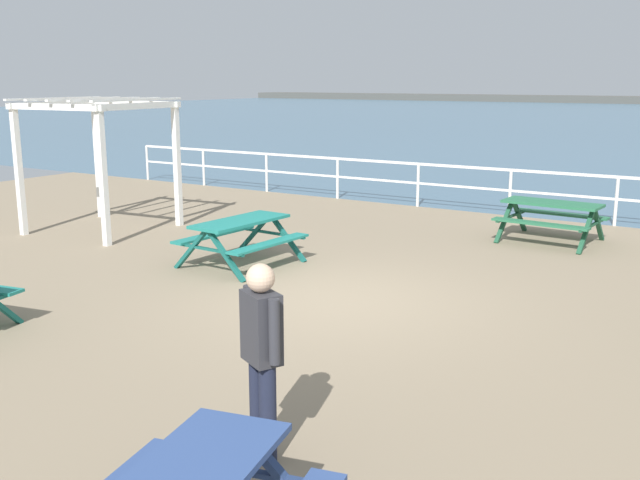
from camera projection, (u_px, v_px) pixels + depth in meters
ground_plane at (336, 307)px, 10.34m from camera, size 30.00×24.00×0.20m
seaward_railing at (511, 183)px, 16.56m from camera, size 23.07×0.07×1.08m
picnic_table_near_left at (241, 231)px, 12.14m from camera, size 1.65×1.89×0.80m
picnic_table_mid_centre at (552, 212)px, 13.89m from camera, size 1.90×1.65×0.80m
visitor at (262, 350)px, 5.80m from camera, size 0.48×0.35×1.66m
lattice_pergola at (98, 133)px, 14.70m from camera, size 2.65×2.76×2.70m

